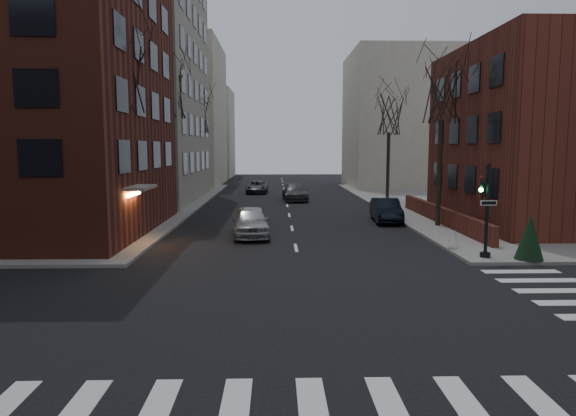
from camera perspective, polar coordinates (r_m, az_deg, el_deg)
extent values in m
plane|color=black|center=(13.31, 3.03, -14.53)|extent=(160.00, 160.00, 0.00)
cube|color=maroon|center=(32.57, -28.70, 13.31)|extent=(15.00, 15.00, 18.00)
cube|color=#A09685|center=(49.90, -21.06, 16.92)|extent=(18.00, 18.00, 28.00)
cube|color=#572419|center=(35.91, 27.95, 7.05)|extent=(12.00, 14.00, 11.00)
cube|color=#572419|center=(33.27, 16.61, -0.74)|extent=(0.35, 16.00, 1.00)
cube|color=beige|center=(68.93, -13.35, 10.05)|extent=(14.00, 16.00, 18.00)
cube|color=beige|center=(64.46, 13.13, 9.41)|extent=(14.00, 14.00, 16.00)
cube|color=beige|center=(85.24, -9.62, 8.13)|extent=(10.00, 12.00, 14.00)
cylinder|color=black|center=(23.33, 21.25, -0.30)|extent=(0.14, 0.14, 4.00)
cylinder|color=black|center=(23.62, 21.05, -4.87)|extent=(0.44, 0.44, 0.20)
imported|color=black|center=(23.15, 20.77, 1.79)|extent=(0.16, 0.20, 1.00)
sphere|color=#19FF4C|center=(23.08, 20.66, 1.90)|extent=(0.18, 0.18, 0.18)
cube|color=white|center=(23.18, 21.40, 0.53)|extent=(0.70, 0.03, 0.22)
cylinder|color=#2D231C|center=(27.53, -17.94, 3.61)|extent=(0.28, 0.28, 6.65)
cylinder|color=#2D231C|center=(39.17, -12.97, 4.87)|extent=(0.28, 0.28, 7.00)
cylinder|color=#2D231C|center=(52.96, -9.94, 5.01)|extent=(0.28, 0.28, 6.30)
cylinder|color=#2D231C|center=(31.94, 16.47, 3.74)|extent=(0.28, 0.28, 6.30)
cylinder|color=#2D231C|center=(45.46, 11.05, 4.49)|extent=(0.28, 0.28, 5.95)
cylinder|color=black|center=(35.15, -13.29, 3.84)|extent=(0.12, 0.12, 6.00)
sphere|color=#FFA54C|center=(35.14, -13.43, 8.90)|extent=(0.36, 0.36, 0.36)
cylinder|color=black|center=(54.86, -9.00, 4.93)|extent=(0.12, 0.12, 6.00)
sphere|color=#FFA54C|center=(54.86, -9.07, 8.16)|extent=(0.36, 0.36, 0.36)
imported|color=black|center=(33.91, 10.83, -0.25)|extent=(1.90, 4.72, 1.52)
imported|color=#A8A8AD|center=(27.96, -4.16, -1.51)|extent=(2.29, 4.93, 1.63)
imported|color=#39383C|center=(46.71, 0.78, 1.76)|extent=(2.42, 5.32, 1.51)
imported|color=#424147|center=(54.35, -3.45, 2.34)|extent=(2.31, 4.73, 1.29)
cube|color=white|center=(25.14, 17.88, -3.36)|extent=(0.47, 0.57, 0.81)
cone|color=black|center=(23.71, 25.28, -2.92)|extent=(1.40, 1.40, 1.92)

